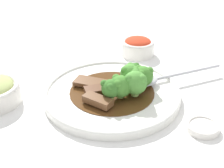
% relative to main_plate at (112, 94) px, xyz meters
% --- Properties ---
extents(ground_plane, '(4.00, 4.00, 0.00)m').
position_rel_main_plate_xyz_m(ground_plane, '(0.00, 0.00, -0.01)').
color(ground_plane, white).
extents(main_plate, '(0.30, 0.30, 0.02)m').
position_rel_main_plate_xyz_m(main_plate, '(0.00, 0.00, 0.00)').
color(main_plate, white).
rests_on(main_plate, ground_plane).
extents(beef_strip_0, '(0.05, 0.06, 0.01)m').
position_rel_main_plate_xyz_m(beef_strip_0, '(-0.01, 0.03, 0.02)').
color(beef_strip_0, '#56331E').
rests_on(beef_strip_0, main_plate).
extents(beef_strip_1, '(0.05, 0.07, 0.01)m').
position_rel_main_plate_xyz_m(beef_strip_1, '(-0.05, 0.02, 0.02)').
color(beef_strip_1, brown).
rests_on(beef_strip_1, main_plate).
extents(beef_strip_2, '(0.06, 0.08, 0.01)m').
position_rel_main_plate_xyz_m(beef_strip_2, '(0.02, 0.05, 0.01)').
color(beef_strip_2, brown).
rests_on(beef_strip_2, main_plate).
extents(broccoli_floret_0, '(0.04, 0.04, 0.05)m').
position_rel_main_plate_xyz_m(broccoli_floret_0, '(0.02, -0.04, 0.04)').
color(broccoli_floret_0, '#7FA84C').
rests_on(broccoli_floret_0, main_plate).
extents(broccoli_floret_1, '(0.05, 0.05, 0.05)m').
position_rel_main_plate_xyz_m(broccoli_floret_1, '(-0.03, -0.02, 0.04)').
color(broccoli_floret_1, '#7FA84C').
rests_on(broccoli_floret_1, main_plate).
extents(broccoli_floret_2, '(0.03, 0.03, 0.04)m').
position_rel_main_plate_xyz_m(broccoli_floret_2, '(0.05, -0.04, 0.03)').
color(broccoli_floret_2, '#8EB756').
rests_on(broccoli_floret_2, main_plate).
extents(broccoli_floret_3, '(0.05, 0.05, 0.05)m').
position_rel_main_plate_xyz_m(broccoli_floret_3, '(-0.02, -0.05, 0.04)').
color(broccoli_floret_3, '#7FA84C').
rests_on(broccoli_floret_3, main_plate).
extents(broccoli_floret_4, '(0.04, 0.04, 0.05)m').
position_rel_main_plate_xyz_m(broccoli_floret_4, '(0.02, -0.07, 0.04)').
color(broccoli_floret_4, '#7FA84C').
rests_on(broccoli_floret_4, main_plate).
extents(broccoli_floret_5, '(0.04, 0.04, 0.05)m').
position_rel_main_plate_xyz_m(broccoli_floret_5, '(-0.04, 0.00, 0.04)').
color(broccoli_floret_5, '#7FA84C').
rests_on(broccoli_floret_5, main_plate).
extents(serving_spoon, '(0.14, 0.23, 0.01)m').
position_rel_main_plate_xyz_m(serving_spoon, '(0.04, -0.08, 0.02)').
color(serving_spoon, '#B7B7BC').
rests_on(serving_spoon, main_plate).
extents(side_bowl_kimchi, '(0.09, 0.09, 0.05)m').
position_rel_main_plate_xyz_m(side_bowl_kimchi, '(0.23, -0.06, 0.02)').
color(side_bowl_kimchi, white).
rests_on(side_bowl_kimchi, ground_plane).
extents(sauce_dish, '(0.06, 0.06, 0.01)m').
position_rel_main_plate_xyz_m(sauce_dish, '(-0.10, -0.18, -0.00)').
color(sauce_dish, white).
rests_on(sauce_dish, ground_plane).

